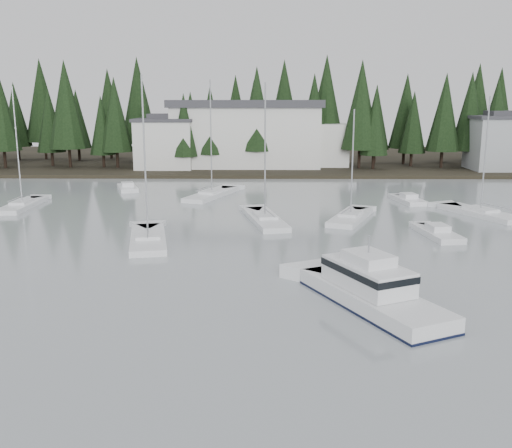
{
  "coord_description": "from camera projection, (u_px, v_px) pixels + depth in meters",
  "views": [
    {
      "loc": [
        -2.16,
        -13.51,
        11.29
      ],
      "look_at": [
        -2.65,
        27.02,
        2.5
      ],
      "focal_mm": 40.0,
      "sensor_mm": 36.0,
      "label": 1
    }
  ],
  "objects": [
    {
      "name": "runabout_1",
      "position": [
        437.0,
        235.0,
        48.51
      ],
      "size": [
        2.99,
        6.58,
        1.42
      ],
      "rotation": [
        0.0,
        0.0,
        1.7
      ],
      "color": "white",
      "rests_on": "ground"
    },
    {
      "name": "runabout_4",
      "position": [
        408.0,
        201.0,
        64.65
      ],
      "size": [
        3.14,
        5.94,
        1.42
      ],
      "rotation": [
        0.0,
        0.0,
        1.74
      ],
      "color": "white",
      "rests_on": "ground"
    },
    {
      "name": "harbor_inn",
      "position": [
        258.0,
        134.0,
        94.85
      ],
      "size": [
        29.5,
        11.5,
        10.9
      ],
      "color": "silver",
      "rests_on": "ground"
    },
    {
      "name": "sailboat_4",
      "position": [
        265.0,
        221.0,
        54.34
      ],
      "size": [
        4.69,
        10.69,
        13.48
      ],
      "rotation": [
        0.0,
        0.0,
        1.78
      ],
      "color": "white",
      "rests_on": "ground"
    },
    {
      "name": "house_west",
      "position": [
        165.0,
        143.0,
        92.0
      ],
      "size": [
        9.54,
        7.42,
        8.75
      ],
      "color": "silver",
      "rests_on": "ground"
    },
    {
      "name": "cabin_cruiser_center",
      "position": [
        371.0,
        293.0,
        32.02
      ],
      "size": [
        7.6,
        11.04,
        4.58
      ],
      "rotation": [
        0.0,
        0.0,
        2.02
      ],
      "color": "white",
      "rests_on": "ground"
    },
    {
      "name": "sailboat_3",
      "position": [
        480.0,
        215.0,
        57.37
      ],
      "size": [
        6.42,
        9.74,
        12.28
      ],
      "rotation": [
        0.0,
        0.0,
        2.0
      ],
      "color": "white",
      "rests_on": "ground"
    },
    {
      "name": "house_east_a",
      "position": [
        503.0,
        142.0,
        90.33
      ],
      "size": [
        10.6,
        8.48,
        9.25
      ],
      "color": "#999EA0",
      "rests_on": "ground"
    },
    {
      "name": "far_shore_land",
      "position": [
        274.0,
        160.0,
        110.36
      ],
      "size": [
        240.0,
        54.0,
        1.0
      ],
      "primitive_type": "cube",
      "color": "black",
      "rests_on": "ground"
    },
    {
      "name": "sailboat_1",
      "position": [
        350.0,
        219.0,
        55.21
      ],
      "size": [
        5.75,
        9.2,
        11.07
      ],
      "rotation": [
        0.0,
        0.0,
        1.18
      ],
      "color": "white",
      "rests_on": "ground"
    },
    {
      "name": "conifer_treeline",
      "position": [
        275.0,
        167.0,
        99.61
      ],
      "size": [
        200.0,
        22.0,
        20.0
      ],
      "primitive_type": null,
      "color": "black",
      "rests_on": "ground"
    },
    {
      "name": "sailboat_7",
      "position": [
        148.0,
        241.0,
        46.56
      ],
      "size": [
        4.63,
        10.11,
        13.82
      ],
      "rotation": [
        0.0,
        0.0,
        1.77
      ],
      "color": "white",
      "rests_on": "ground"
    },
    {
      "name": "sailboat_5",
      "position": [
        212.0,
        196.0,
        68.72
      ],
      "size": [
        6.25,
        11.14,
        14.24
      ],
      "rotation": [
        0.0,
        0.0,
        1.23
      ],
      "color": "white",
      "rests_on": "ground"
    },
    {
      "name": "sailboat_0",
      "position": [
        23.0,
        207.0,
        61.57
      ],
      "size": [
        2.62,
        9.23,
        13.27
      ],
      "rotation": [
        0.0,
        0.0,
        1.59
      ],
      "color": "white",
      "rests_on": "ground"
    },
    {
      "name": "runabout_3",
      "position": [
        128.0,
        189.0,
        73.4
      ],
      "size": [
        3.8,
        5.65,
        1.42
      ],
      "rotation": [
        0.0,
        0.0,
        1.91
      ],
      "color": "white",
      "rests_on": "ground"
    }
  ]
}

